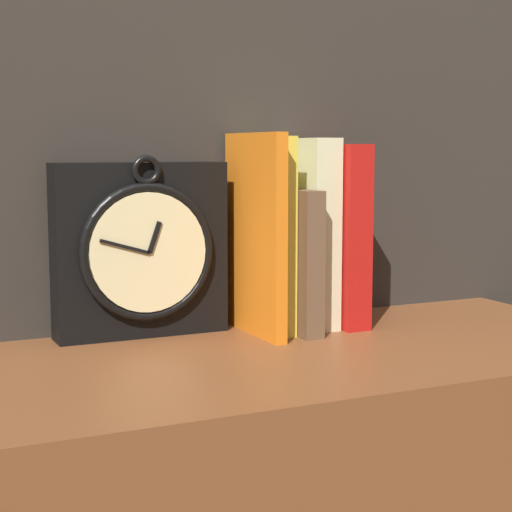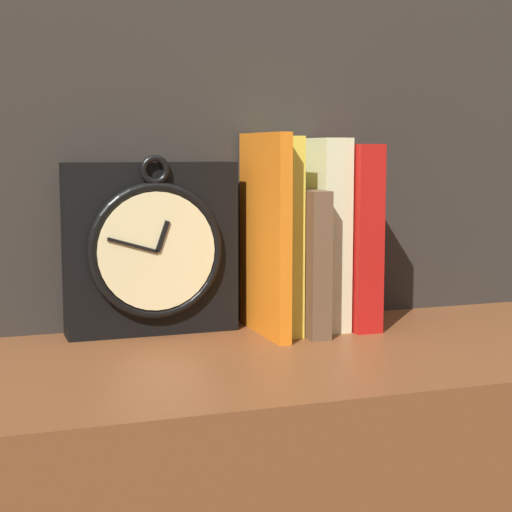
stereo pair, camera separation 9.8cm
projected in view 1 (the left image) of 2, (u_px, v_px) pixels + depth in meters
name	position (u px, v px, depth m)	size (l,w,h in m)	color
wall_back	(185.00, 25.00, 1.14)	(6.00, 0.05, 2.60)	#2D2823
clock	(142.00, 250.00, 1.09)	(0.22, 0.06, 0.23)	black
book_slot0_orange	(255.00, 234.00, 1.10)	(0.02, 0.15, 0.26)	orange
book_slot1_yellow	(266.00, 234.00, 1.12)	(0.03, 0.12, 0.25)	yellow
book_slot2_brown	(289.00, 260.00, 1.13)	(0.03, 0.15, 0.19)	brown
book_slot3_cream	(308.00, 233.00, 1.15)	(0.04, 0.12, 0.25)	beige
book_slot4_red	(336.00, 235.00, 1.17)	(0.04, 0.13, 0.24)	red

